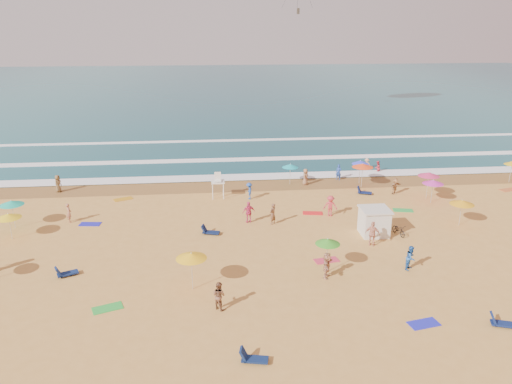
{
  "coord_description": "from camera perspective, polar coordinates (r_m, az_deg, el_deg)",
  "views": [
    {
      "loc": [
        -6.56,
        -35.09,
        15.76
      ],
      "look_at": [
        -2.59,
        6.0,
        1.5
      ],
      "focal_mm": 35.0,
      "sensor_mm": 36.0,
      "label": 1
    }
  ],
  "objects": [
    {
      "name": "beachgoers",
      "position": [
        41.65,
        3.38,
        -2.0
      ],
      "size": [
        33.88,
        27.87,
        2.13
      ],
      "color": "#C6313D",
      "rests_on": "ground"
    },
    {
      "name": "wet_sand",
      "position": [
        50.56,
        2.21,
        0.89
      ],
      "size": [
        220.0,
        220.0,
        0.0
      ],
      "primitive_type": "plane",
      "color": "olive",
      "rests_on": "ground"
    },
    {
      "name": "beach_umbrellas",
      "position": [
        39.96,
        9.4,
        -1.21
      ],
      "size": [
        49.15,
        27.87,
        0.81
      ],
      "color": "#3745F7",
      "rests_on": "ground"
    },
    {
      "name": "ocean",
      "position": [
        120.31,
        -2.4,
        11.52
      ],
      "size": [
        220.0,
        140.0,
        0.18
      ],
      "primitive_type": "cube",
      "color": "#0C4756",
      "rests_on": "ground"
    },
    {
      "name": "lifeguard_stand",
      "position": [
        46.58,
        -4.37,
        0.59
      ],
      "size": [
        1.2,
        1.2,
        2.1
      ],
      "primitive_type": null,
      "color": "white",
      "rests_on": "ground"
    },
    {
      "name": "surf_foam",
      "position": [
        58.91,
        1.07,
        3.64
      ],
      "size": [
        200.0,
        18.7,
        0.05
      ],
      "color": "white",
      "rests_on": "ground"
    },
    {
      "name": "loungers",
      "position": [
        38.92,
        17.6,
        -5.51
      ],
      "size": [
        45.95,
        24.54,
        0.34
      ],
      "color": "navy",
      "rests_on": "ground"
    },
    {
      "name": "cabana_roof",
      "position": [
        39.19,
        13.46,
        -1.96
      ],
      "size": [
        2.2,
        2.2,
        0.12
      ],
      "primitive_type": "cube",
      "color": "silver",
      "rests_on": "cabana"
    },
    {
      "name": "ground",
      "position": [
        39.03,
        4.65,
        -4.83
      ],
      "size": [
        220.0,
        220.0,
        0.0
      ],
      "primitive_type": "plane",
      "color": "gold",
      "rests_on": "ground"
    },
    {
      "name": "towels",
      "position": [
        37.03,
        3.84,
        -6.16
      ],
      "size": [
        51.61,
        24.25,
        0.03
      ],
      "color": "orange",
      "rests_on": "ground"
    },
    {
      "name": "bicycle",
      "position": [
        40.17,
        15.99,
        -4.17
      ],
      "size": [
        0.91,
        1.7,
        0.85
      ],
      "primitive_type": "imported",
      "rotation": [
        0.0,
        0.0,
        0.23
      ],
      "color": "black",
      "rests_on": "ground"
    },
    {
      "name": "cabana",
      "position": [
        39.57,
        13.35,
        -3.39
      ],
      "size": [
        2.0,
        2.0,
        2.0
      ],
      "primitive_type": "cube",
      "color": "silver",
      "rests_on": "ground"
    }
  ]
}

